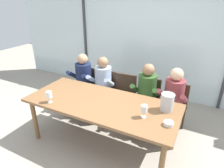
{
  "coord_description": "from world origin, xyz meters",
  "views": [
    {
      "loc": [
        1.29,
        -2.17,
        2.21
      ],
      "look_at": [
        0.0,
        0.35,
        0.93
      ],
      "focal_mm": 31.1,
      "sensor_mm": 36.0,
      "label": 1
    }
  ],
  "objects_px": {
    "chair_near_curtain": "(87,85)",
    "dining_table": "(101,106)",
    "chair_right_of_center": "(147,98)",
    "wine_glass_near_bucket": "(144,109)",
    "chair_center": "(124,94)",
    "person_navy_polo": "(82,79)",
    "person_pale_blue_shirt": "(101,84)",
    "person_olive_shirt": "(145,93)",
    "chair_left_of_center": "(105,89)",
    "chair_near_window_right": "(173,104)",
    "ice_bucket_primary": "(167,102)",
    "wine_glass_by_left_taster": "(49,95)",
    "person_maroon_top": "(172,99)",
    "tasting_bowl": "(169,124)"
  },
  "relations": [
    {
      "from": "dining_table",
      "to": "person_olive_shirt",
      "type": "height_order",
      "value": "person_olive_shirt"
    },
    {
      "from": "chair_center",
      "to": "person_navy_polo",
      "type": "xyz_separation_m",
      "value": [
        -0.89,
        -0.12,
        0.17
      ]
    },
    {
      "from": "person_navy_polo",
      "to": "ice_bucket_primary",
      "type": "bearing_deg",
      "value": -14.74
    },
    {
      "from": "person_pale_blue_shirt",
      "to": "ice_bucket_primary",
      "type": "height_order",
      "value": "person_pale_blue_shirt"
    },
    {
      "from": "chair_center",
      "to": "person_olive_shirt",
      "type": "bearing_deg",
      "value": -19.18
    },
    {
      "from": "person_maroon_top",
      "to": "person_navy_polo",
      "type": "bearing_deg",
      "value": -174.73
    },
    {
      "from": "chair_center",
      "to": "chair_right_of_center",
      "type": "height_order",
      "value": "same"
    },
    {
      "from": "dining_table",
      "to": "chair_left_of_center",
      "type": "distance_m",
      "value": 1.02
    },
    {
      "from": "person_pale_blue_shirt",
      "to": "person_olive_shirt",
      "type": "distance_m",
      "value": 0.88
    },
    {
      "from": "dining_table",
      "to": "person_pale_blue_shirt",
      "type": "xyz_separation_m",
      "value": [
        -0.44,
        0.76,
        -0.03
      ]
    },
    {
      "from": "chair_near_curtain",
      "to": "ice_bucket_primary",
      "type": "height_order",
      "value": "ice_bucket_primary"
    },
    {
      "from": "chair_center",
      "to": "ice_bucket_primary",
      "type": "relative_size",
      "value": 3.49
    },
    {
      "from": "person_maroon_top",
      "to": "chair_near_curtain",
      "type": "bearing_deg",
      "value": -178.61
    },
    {
      "from": "chair_left_of_center",
      "to": "ice_bucket_primary",
      "type": "bearing_deg",
      "value": -25.37
    },
    {
      "from": "chair_center",
      "to": "wine_glass_near_bucket",
      "type": "distance_m",
      "value": 1.26
    },
    {
      "from": "chair_right_of_center",
      "to": "tasting_bowl",
      "type": "height_order",
      "value": "chair_right_of_center"
    },
    {
      "from": "chair_left_of_center",
      "to": "wine_glass_near_bucket",
      "type": "height_order",
      "value": "wine_glass_near_bucket"
    },
    {
      "from": "person_olive_shirt",
      "to": "ice_bucket_primary",
      "type": "bearing_deg",
      "value": -51.08
    },
    {
      "from": "chair_left_of_center",
      "to": "chair_center",
      "type": "height_order",
      "value": "same"
    },
    {
      "from": "dining_table",
      "to": "wine_glass_by_left_taster",
      "type": "height_order",
      "value": "wine_glass_by_left_taster"
    },
    {
      "from": "person_maroon_top",
      "to": "chair_near_window_right",
      "type": "bearing_deg",
      "value": 92.58
    },
    {
      "from": "wine_glass_by_left_taster",
      "to": "person_maroon_top",
      "type": "bearing_deg",
      "value": 35.44
    },
    {
      "from": "person_navy_polo",
      "to": "chair_near_window_right",
      "type": "bearing_deg",
      "value": 7.15
    },
    {
      "from": "wine_glass_near_bucket",
      "to": "wine_glass_by_left_taster",
      "type": "bearing_deg",
      "value": -169.22
    },
    {
      "from": "chair_near_window_right",
      "to": "person_olive_shirt",
      "type": "distance_m",
      "value": 0.52
    },
    {
      "from": "chair_near_curtain",
      "to": "person_navy_polo",
      "type": "height_order",
      "value": "person_navy_polo"
    },
    {
      "from": "person_olive_shirt",
      "to": "ice_bucket_primary",
      "type": "relative_size",
      "value": 4.77
    },
    {
      "from": "chair_center",
      "to": "ice_bucket_primary",
      "type": "distance_m",
      "value": 1.21
    },
    {
      "from": "dining_table",
      "to": "chair_right_of_center",
      "type": "distance_m",
      "value": 1.02
    },
    {
      "from": "chair_near_curtain",
      "to": "chair_right_of_center",
      "type": "bearing_deg",
      "value": 5.63
    },
    {
      "from": "chair_center",
      "to": "person_olive_shirt",
      "type": "height_order",
      "value": "person_olive_shirt"
    },
    {
      "from": "dining_table",
      "to": "chair_right_of_center",
      "type": "height_order",
      "value": "chair_right_of_center"
    },
    {
      "from": "wine_glass_near_bucket",
      "to": "person_maroon_top",
      "type": "bearing_deg",
      "value": 76.36
    },
    {
      "from": "dining_table",
      "to": "wine_glass_near_bucket",
      "type": "xyz_separation_m",
      "value": [
        0.69,
        -0.1,
        0.19
      ]
    },
    {
      "from": "chair_near_window_right",
      "to": "person_maroon_top",
      "type": "height_order",
      "value": "person_maroon_top"
    },
    {
      "from": "wine_glass_near_bucket",
      "to": "chair_left_of_center",
      "type": "bearing_deg",
      "value": 138.82
    },
    {
      "from": "dining_table",
      "to": "chair_right_of_center",
      "type": "xyz_separation_m",
      "value": [
        0.44,
        0.9,
        -0.2
      ]
    },
    {
      "from": "chair_left_of_center",
      "to": "chair_right_of_center",
      "type": "relative_size",
      "value": 1.0
    },
    {
      "from": "chair_right_of_center",
      "to": "wine_glass_near_bucket",
      "type": "height_order",
      "value": "wine_glass_near_bucket"
    },
    {
      "from": "wine_glass_by_left_taster",
      "to": "chair_near_window_right",
      "type": "bearing_deg",
      "value": 38.96
    },
    {
      "from": "wine_glass_by_left_taster",
      "to": "chair_left_of_center",
      "type": "bearing_deg",
      "value": 79.73
    },
    {
      "from": "chair_near_window_right",
      "to": "ice_bucket_primary",
      "type": "distance_m",
      "value": 0.82
    },
    {
      "from": "dining_table",
      "to": "person_navy_polo",
      "type": "bearing_deg",
      "value": 139.87
    },
    {
      "from": "chair_near_window_right",
      "to": "ice_bucket_primary",
      "type": "relative_size",
      "value": 3.49
    },
    {
      "from": "chair_near_curtain",
      "to": "dining_table",
      "type": "bearing_deg",
      "value": -40.87
    },
    {
      "from": "chair_right_of_center",
      "to": "ice_bucket_primary",
      "type": "bearing_deg",
      "value": -56.7
    },
    {
      "from": "chair_near_curtain",
      "to": "chair_right_of_center",
      "type": "xyz_separation_m",
      "value": [
        1.3,
        0.02,
        0.0
      ]
    },
    {
      "from": "chair_left_of_center",
      "to": "chair_center",
      "type": "xyz_separation_m",
      "value": [
        0.43,
        -0.02,
        0.0
      ]
    },
    {
      "from": "dining_table",
      "to": "tasting_bowl",
      "type": "height_order",
      "value": "tasting_bowl"
    },
    {
      "from": "chair_center",
      "to": "person_navy_polo",
      "type": "relative_size",
      "value": 0.73
    }
  ]
}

